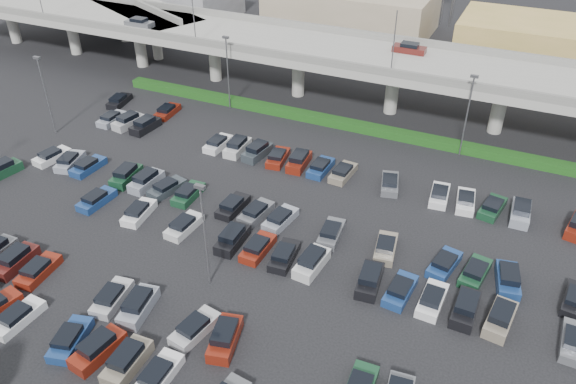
{
  "coord_description": "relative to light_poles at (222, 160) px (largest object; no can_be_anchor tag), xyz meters",
  "views": [
    {
      "loc": [
        21.61,
        -38.62,
        34.43
      ],
      "look_at": [
        1.6,
        5.23,
        2.0
      ],
      "focal_mm": 35.0,
      "sensor_mm": 36.0,
      "label": 1
    }
  ],
  "objects": [
    {
      "name": "ground",
      "position": [
        4.13,
        -2.0,
        -6.24
      ],
      "size": [
        280.0,
        280.0,
        0.0
      ],
      "primitive_type": "plane",
      "color": "black"
    },
    {
      "name": "parked_cars",
      "position": [
        3.54,
        -5.44,
        -5.61
      ],
      "size": [
        63.12,
        41.67,
        1.67
      ],
      "color": "#8C92A1",
      "rests_on": "ground"
    },
    {
      "name": "hedge",
      "position": [
        4.13,
        23.0,
        -5.69
      ],
      "size": [
        66.0,
        1.6,
        1.1
      ],
      "primitive_type": "cube",
      "color": "#154213",
      "rests_on": "ground"
    },
    {
      "name": "overpass",
      "position": [
        3.95,
        29.99,
        0.73
      ],
      "size": [
        150.0,
        13.0,
        15.8
      ],
      "color": "#9A9A92",
      "rests_on": "ground"
    },
    {
      "name": "light_poles",
      "position": [
        0.0,
        0.0,
        0.0
      ],
      "size": [
        66.9,
        48.38,
        10.3
      ],
      "color": "#55565B",
      "rests_on": "ground"
    },
    {
      "name": "distant_buildings",
      "position": [
        16.5,
        59.81,
        -2.49
      ],
      "size": [
        138.0,
        24.0,
        9.0
      ],
      "color": "gray",
      "rests_on": "ground"
    }
  ]
}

